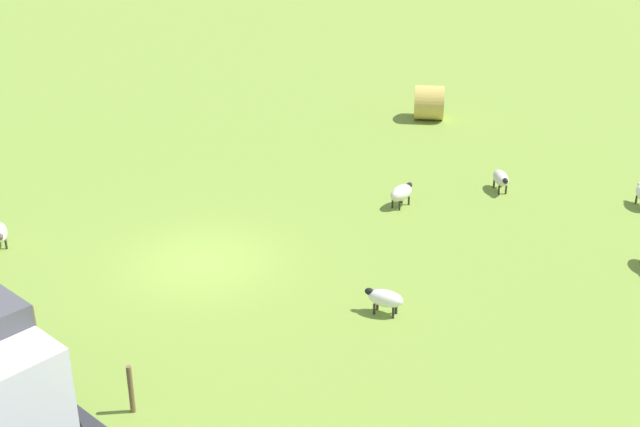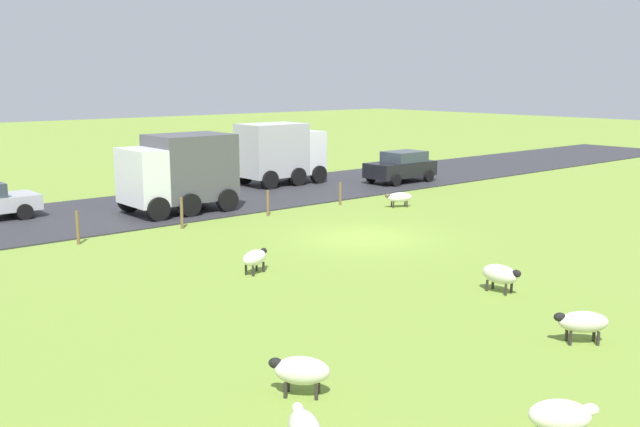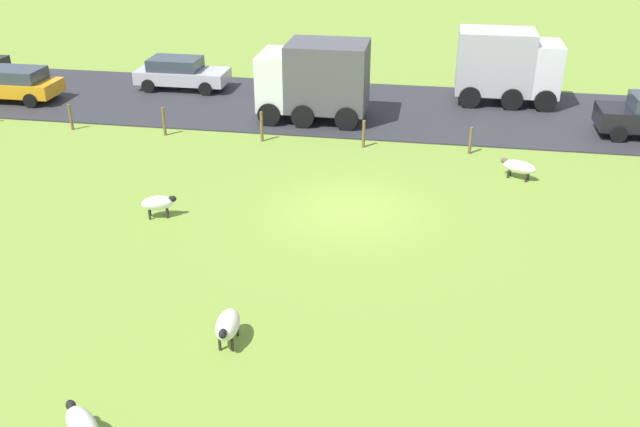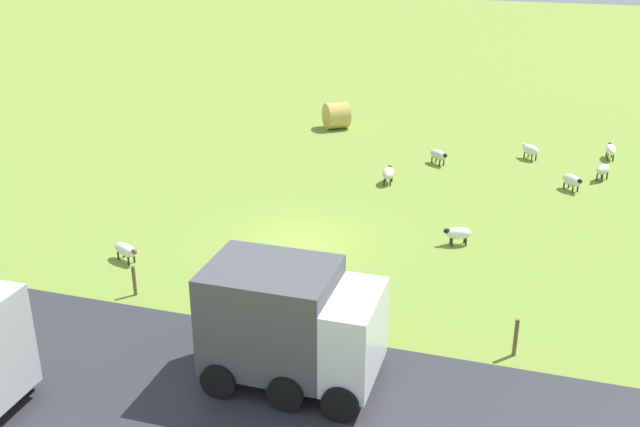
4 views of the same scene
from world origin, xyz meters
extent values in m
plane|color=olive|center=(0.00, 0.00, 0.00)|extent=(160.00, 160.00, 0.00)
cube|color=#2D2D33|center=(10.39, 0.00, 0.03)|extent=(8.00, 80.00, 0.06)
ellipsoid|color=silver|center=(-10.14, 11.11, 0.63)|extent=(0.31, 0.27, 0.20)
ellipsoid|color=white|center=(3.48, -5.45, 0.45)|extent=(0.90, 1.25, 0.44)
ellipsoid|color=brown|center=(3.72, -4.95, 0.55)|extent=(0.27, 0.31, 0.20)
cylinder|color=#2D2823|center=(3.51, -5.11, 0.14)|extent=(0.07, 0.07, 0.28)
cylinder|color=#2D2823|center=(3.73, -5.21, 0.14)|extent=(0.07, 0.07, 0.28)
cylinder|color=#2D2823|center=(3.24, -5.69, 0.14)|extent=(0.07, 0.07, 0.28)
cylinder|color=#2D2823|center=(3.46, -5.79, 0.14)|extent=(0.07, 0.07, 0.28)
ellipsoid|color=silver|center=(-8.74, 9.91, 0.48)|extent=(1.10, 1.07, 0.52)
ellipsoid|color=black|center=(-8.38, 10.24, 0.60)|extent=(0.31, 0.31, 0.20)
cylinder|color=#2D2823|center=(-8.63, 10.21, 0.14)|extent=(0.07, 0.07, 0.29)
cylinder|color=#2D2823|center=(-8.44, 10.00, 0.14)|extent=(0.07, 0.07, 0.29)
cylinder|color=#2D2823|center=(-9.05, 9.83, 0.14)|extent=(0.07, 0.07, 0.29)
cylinder|color=#2D2823|center=(-8.86, 9.62, 0.14)|extent=(0.07, 0.07, 0.29)
ellipsoid|color=silver|center=(-7.19, 1.87, 0.50)|extent=(1.08, 0.60, 0.52)
ellipsoid|color=black|center=(-7.68, 1.83, 0.62)|extent=(0.27, 0.20, 0.20)
cylinder|color=#2D2823|center=(-7.46, 1.71, 0.15)|extent=(0.07, 0.07, 0.31)
cylinder|color=#2D2823|center=(-7.49, 1.99, 0.15)|extent=(0.07, 0.07, 0.31)
cylinder|color=#2D2823|center=(-6.89, 1.75, 0.15)|extent=(0.07, 0.07, 0.31)
cylinder|color=#2D2823|center=(-6.91, 2.03, 0.15)|extent=(0.07, 0.07, 0.31)
ellipsoid|color=beige|center=(-10.64, 3.63, 0.49)|extent=(1.07, 1.12, 0.47)
ellipsoid|color=black|center=(-10.30, 4.02, 0.59)|extent=(0.31, 0.31, 0.20)
cylinder|color=#2D2823|center=(-10.54, 3.94, 0.15)|extent=(0.07, 0.07, 0.31)
cylinder|color=#2D2823|center=(-10.34, 3.77, 0.15)|extent=(0.07, 0.07, 0.31)
cylinder|color=#2D2823|center=(-10.93, 3.50, 0.15)|extent=(0.07, 0.07, 0.31)
cylinder|color=#2D2823|center=(-10.74, 3.33, 0.15)|extent=(0.07, 0.07, 0.31)
ellipsoid|color=white|center=(-1.42, 5.82, 0.48)|extent=(0.76, 1.06, 0.46)
ellipsoid|color=black|center=(-1.26, 5.39, 0.58)|extent=(0.26, 0.31, 0.20)
cylinder|color=#2D2823|center=(-1.21, 5.62, 0.15)|extent=(0.07, 0.07, 0.30)
cylinder|color=#2D2823|center=(-1.45, 5.53, 0.15)|extent=(0.07, 0.07, 0.30)
cylinder|color=#2D2823|center=(-1.39, 6.12, 0.15)|extent=(0.07, 0.07, 0.30)
cylinder|color=#2D2823|center=(-1.62, 6.03, 0.15)|extent=(0.07, 0.07, 0.30)
ellipsoid|color=silver|center=(-12.73, 7.97, 0.50)|extent=(1.04, 1.05, 0.51)
ellipsoid|color=silver|center=(-13.05, 7.64, 0.62)|extent=(0.31, 0.31, 0.20)
cylinder|color=brown|center=(5.64, -3.84, 0.52)|extent=(0.12, 0.12, 1.05)
cylinder|color=brown|center=(5.64, 0.22, 0.54)|extent=(0.12, 0.12, 1.08)
cylinder|color=brown|center=(5.64, 4.27, 0.60)|extent=(0.12, 0.12, 1.21)
cylinder|color=brown|center=(5.64, 8.32, 0.59)|extent=(0.12, 0.12, 1.18)
cube|color=white|center=(8.64, 4.37, 1.69)|extent=(2.60, 1.20, 2.30)
cube|color=#4C4C51|center=(8.64, 2.11, 1.93)|extent=(2.60, 3.32, 2.79)
cylinder|color=black|center=(7.35, 4.37, 0.54)|extent=(0.30, 0.96, 0.96)
cylinder|color=black|center=(9.94, 4.37, 0.54)|extent=(0.30, 0.96, 0.96)
cylinder|color=black|center=(7.35, 2.94, 0.54)|extent=(0.30, 0.96, 0.96)
cylinder|color=black|center=(9.94, 2.94, 0.54)|extent=(0.30, 0.96, 0.96)
cylinder|color=black|center=(7.35, 1.11, 0.54)|extent=(0.30, 0.96, 0.96)
cylinder|color=black|center=(9.94, 1.11, 0.54)|extent=(0.30, 0.96, 0.96)
cube|color=white|center=(12.37, -7.24, 1.69)|extent=(2.31, 1.20, 2.30)
cube|color=#B2B2B7|center=(12.37, -4.97, 1.93)|extent=(2.31, 3.34, 2.78)
cylinder|color=black|center=(13.52, -7.24, 0.54)|extent=(0.30, 0.96, 0.96)
cylinder|color=black|center=(11.21, -7.24, 0.54)|extent=(0.30, 0.96, 0.96)
cylinder|color=black|center=(13.52, -5.80, 0.54)|extent=(0.30, 0.96, 0.96)
cylinder|color=black|center=(11.21, -5.80, 0.54)|extent=(0.30, 0.96, 0.96)
cylinder|color=black|center=(13.52, -3.96, 0.54)|extent=(0.30, 0.96, 0.96)
cylinder|color=black|center=(11.21, -3.96, 0.54)|extent=(0.30, 0.96, 0.96)
cube|color=black|center=(8.64, -10.92, 0.78)|extent=(1.84, 3.99, 0.80)
cube|color=#333D47|center=(8.64, -11.22, 1.46)|extent=(1.62, 2.20, 0.56)
cylinder|color=black|center=(7.72, -9.62, 0.38)|extent=(0.22, 0.64, 0.64)
cylinder|color=black|center=(9.56, -9.62, 0.38)|extent=(0.22, 0.64, 0.64)
cylinder|color=black|center=(7.72, -12.22, 0.38)|extent=(0.22, 0.64, 0.64)
cylinder|color=black|center=(9.56, -12.22, 0.38)|extent=(0.22, 0.64, 0.64)
cylinder|color=black|center=(12.91, 8.36, 0.38)|extent=(0.22, 0.64, 0.64)
cylinder|color=black|center=(11.05, 8.36, 0.38)|extent=(0.22, 0.64, 0.64)
camera|label=1|loc=(14.24, 17.87, 12.14)|focal=48.24mm
camera|label=2|loc=(-18.22, 17.47, 5.66)|focal=40.11mm
camera|label=3|loc=(-19.30, -2.28, 9.62)|focal=38.44mm
camera|label=4|loc=(24.66, 8.35, 11.95)|focal=42.02mm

